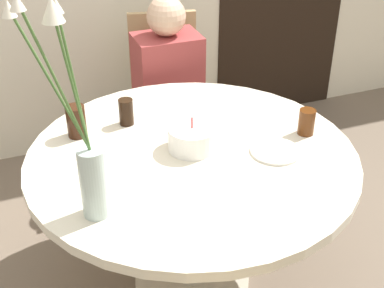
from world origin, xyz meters
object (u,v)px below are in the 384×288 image
Objects in this scene: flower_vase at (85,155)px; person_boy at (168,99)px; side_plate at (276,151)px; drink_glass_0 at (307,122)px; drink_glass_2 at (76,121)px; drink_glass_1 at (126,112)px; chair_right_flank at (165,85)px; birthday_cake at (192,138)px.

person_boy is at bearing 60.18° from flower_vase.
side_plate is 1.82× the size of drink_glass_0.
flower_vase is 5.85× the size of drink_glass_2.
drink_glass_2 reaches higher than drink_glass_1.
side_plate is (0.08, -1.12, 0.20)m from chair_right_flank.
drink_glass_2 is (-0.61, -0.72, 0.26)m from chair_right_flank.
chair_right_flank reaches higher than drink_glass_1.
person_boy is (0.18, 0.83, -0.25)m from birthday_cake.
drink_glass_0 is 0.82× the size of drink_glass_2.
drink_glass_1 is at bearing -124.13° from person_boy.
flower_vase reaches higher than drink_glass_1.
side_plate is at bearing -30.30° from drink_glass_2.
chair_right_flank is 0.84m from drink_glass_1.
birthday_cake is 0.48m from drink_glass_0.
drink_glass_1 is at bearing 6.26° from drink_glass_2.
side_plate is at bearing -83.12° from person_boy.
chair_right_flank is 1.49m from flower_vase.
chair_right_flank reaches higher than side_plate.
drink_glass_2 is (-0.70, 0.41, 0.06)m from side_plate.
person_boy reaches higher than side_plate.
chair_right_flank reaches higher than birthday_cake.
chair_right_flank is at bearing 104.46° from drink_glass_0.
chair_right_flank is 4.80× the size of birthday_cake.
drink_glass_2 reaches higher than side_plate.
chair_right_flank reaches higher than drink_glass_0.
drink_glass_0 is (0.19, 0.09, 0.05)m from side_plate.
flower_vase is at bearing -148.69° from birthday_cake.
birthday_cake reaches higher than drink_glass_2.
birthday_cake is 0.88m from person_boy.
drink_glass_2 is at bearing -135.82° from person_boy.
drink_glass_1 is at bearing 138.27° from side_plate.
person_boy is (0.58, 0.56, -0.27)m from drink_glass_2.
flower_vase is at bearing -119.82° from person_boy.
birthday_cake is at bearing 173.25° from drink_glass_0.
birthday_cake is at bearing -33.28° from drink_glass_2.
drink_glass_1 is 0.86× the size of drink_glass_2.
chair_right_flank is 0.85× the size of person_boy.
person_boy is (-0.03, -0.16, -0.01)m from chair_right_flank.
drink_glass_2 is at bearing 149.70° from side_plate.
drink_glass_1 is at bearing 152.77° from drink_glass_0.
flower_vase is 1.34m from person_boy.
person_boy reaches higher than drink_glass_2.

